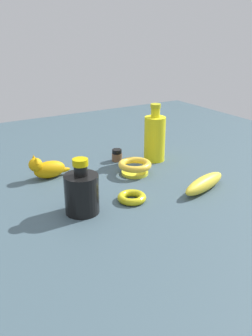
{
  "coord_description": "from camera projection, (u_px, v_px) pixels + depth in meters",
  "views": [
    {
      "loc": [
        0.94,
        -0.56,
        0.49
      ],
      "look_at": [
        0.0,
        0.0,
        0.06
      ],
      "focal_mm": 39.76,
      "sensor_mm": 36.0,
      "label": 1
    }
  ],
  "objects": [
    {
      "name": "nail_polish_jar",
      "position": [
        117.0,
        155.0,
        1.39
      ],
      "size": [
        0.04,
        0.04,
        0.04
      ],
      "color": "brown",
      "rests_on": "ground"
    },
    {
      "name": "bottle_tall",
      "position": [
        155.0,
        137.0,
        1.37
      ],
      "size": [
        0.08,
        0.08,
        0.21
      ],
      "color": "yellow",
      "rests_on": "ground"
    },
    {
      "name": "cat_figurine",
      "position": [
        47.0,
        168.0,
        1.23
      ],
      "size": [
        0.05,
        0.14,
        0.08
      ],
      "color": "#CF9408",
      "rests_on": "ground"
    },
    {
      "name": "banana",
      "position": [
        204.0,
        183.0,
        1.14
      ],
      "size": [
        0.1,
        0.2,
        0.05
      ],
      "primitive_type": "ellipsoid",
      "rotation": [
        0.0,
        0.0,
        1.87
      ],
      "color": "yellow",
      "rests_on": "ground"
    },
    {
      "name": "bottle_short",
      "position": [
        82.0,
        192.0,
        1.0
      ],
      "size": [
        0.09,
        0.09,
        0.15
      ],
      "color": "black",
      "rests_on": "ground"
    },
    {
      "name": "bowl",
      "position": [
        135.0,
        166.0,
        1.27
      ],
      "size": [
        0.11,
        0.11,
        0.05
      ],
      "color": "yellow",
      "rests_on": "ground"
    },
    {
      "name": "bangle",
      "position": [
        132.0,
        197.0,
        1.08
      ],
      "size": [
        0.08,
        0.08,
        0.02
      ],
      "primitive_type": "torus",
      "color": "gold",
      "rests_on": "ground"
    },
    {
      "name": "ground",
      "position": [
        126.0,
        184.0,
        1.2
      ],
      "size": [
        2.0,
        2.0,
        0.0
      ],
      "primitive_type": "plane",
      "color": "#384C56"
    }
  ]
}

